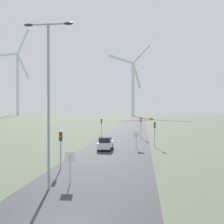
# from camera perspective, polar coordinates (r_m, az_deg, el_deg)

# --- Properties ---
(road_surface) EXTENTS (10.00, 240.00, 0.01)m
(road_surface) POSITION_cam_1_polar(r_m,az_deg,el_deg) (60.64, 3.06, -4.81)
(road_surface) COLOR #38383D
(road_surface) RESTS_ON ground
(streetlamp) EXTENTS (3.68, 0.32, 12.06)m
(streetlamp) POSITION_cam_1_polar(r_m,az_deg,el_deg) (19.55, -13.67, 5.22)
(streetlamp) COLOR #93999E
(streetlamp) RESTS_ON ground
(stop_sign_near) EXTENTS (0.81, 0.07, 2.47)m
(stop_sign_near) POSITION_cam_1_polar(r_m,az_deg,el_deg) (21.08, -9.13, -10.60)
(stop_sign_near) COLOR #93999E
(stop_sign_near) RESTS_ON ground
(stop_sign_far) EXTENTS (0.81, 0.07, 2.53)m
(stop_sign_far) POSITION_cam_1_polar(r_m,az_deg,el_deg) (38.07, 5.30, -5.44)
(stop_sign_far) COLOR #93999E
(stop_sign_far) RESTS_ON ground
(traffic_light_post_near_left) EXTENTS (0.28, 0.33, 3.64)m
(traffic_light_post_near_left) POSITION_cam_1_polar(r_m,az_deg,el_deg) (25.93, -11.12, -6.35)
(traffic_light_post_near_left) COLOR #93999E
(traffic_light_post_near_left) RESTS_ON ground
(traffic_light_post_near_right) EXTENTS (0.28, 0.34, 3.80)m
(traffic_light_post_near_right) POSITION_cam_1_polar(r_m,az_deg,el_deg) (40.30, 9.27, -3.65)
(traffic_light_post_near_right) COLOR #93999E
(traffic_light_post_near_right) RESTS_ON ground
(traffic_light_post_mid_left) EXTENTS (0.28, 0.33, 3.76)m
(traffic_light_post_mid_left) POSITION_cam_1_polar(r_m,az_deg,el_deg) (53.80, -2.31, -2.57)
(traffic_light_post_mid_left) COLOR #93999E
(traffic_light_post_mid_left) RESTS_ON ground
(traffic_light_post_mid_right) EXTENTS (0.28, 0.33, 4.07)m
(traffic_light_post_mid_right) POSITION_cam_1_polar(r_m,az_deg,el_deg) (51.68, 6.32, -2.47)
(traffic_light_post_mid_right) COLOR #93999E
(traffic_light_post_mid_right) RESTS_ON ground
(car_approaching) EXTENTS (1.88, 4.11, 1.83)m
(car_approaching) POSITION_cam_1_polar(r_m,az_deg,el_deg) (37.41, -1.45, -6.87)
(car_approaching) COLOR white
(car_approaching) RESTS_ON ground
(wind_turbine_far_left) EXTENTS (34.70, 10.95, 71.44)m
(wind_turbine_far_left) POSITION_cam_1_polar(r_m,az_deg,el_deg) (231.81, -19.86, 7.10)
(wind_turbine_far_left) COLOR silver
(wind_turbine_far_left) RESTS_ON ground
(wind_turbine_left) EXTENTS (30.68, 14.54, 55.28)m
(wind_turbine_left) POSITION_cam_1_polar(r_m,az_deg,el_deg) (198.55, 4.60, 6.37)
(wind_turbine_left) COLOR silver
(wind_turbine_left) RESTS_ON ground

